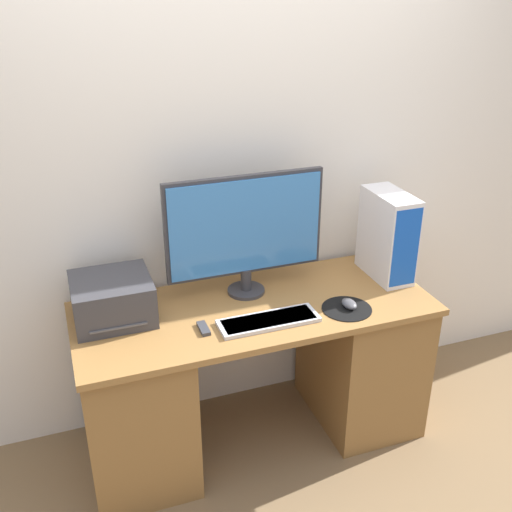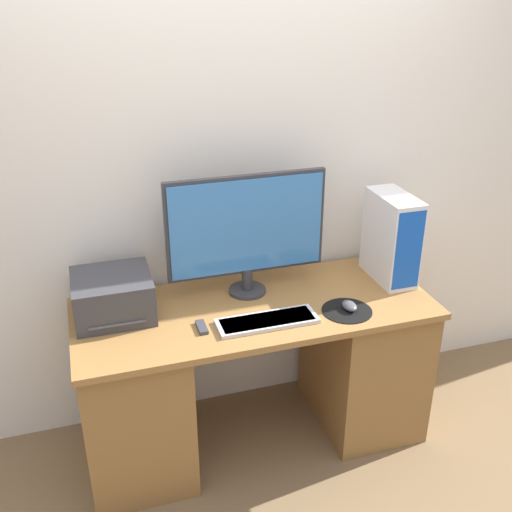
{
  "view_description": "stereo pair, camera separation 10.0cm",
  "coord_description": "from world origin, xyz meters",
  "views": [
    {
      "loc": [
        -0.79,
        -1.88,
        2.12
      ],
      "look_at": [
        0.01,
        0.33,
        1.0
      ],
      "focal_mm": 42.0,
      "sensor_mm": 36.0,
      "label": 1
    },
    {
      "loc": [
        -0.69,
        -1.91,
        2.12
      ],
      "look_at": [
        0.01,
        0.33,
        1.0
      ],
      "focal_mm": 42.0,
      "sensor_mm": 36.0,
      "label": 2
    }
  ],
  "objects": [
    {
      "name": "mousepad",
      "position": [
        0.38,
        0.16,
        0.76
      ],
      "size": [
        0.23,
        0.23,
        0.0
      ],
      "color": "black",
      "rests_on": "desk"
    },
    {
      "name": "ground_plane",
      "position": [
        0.0,
        0.0,
        0.0
      ],
      "size": [
        12.0,
        12.0,
        0.0
      ],
      "primitive_type": "plane",
      "color": "brown"
    },
    {
      "name": "wall_back",
      "position": [
        0.0,
        0.71,
        1.35
      ],
      "size": [
        6.4,
        0.05,
        2.7
      ],
      "color": "white",
      "rests_on": "ground_plane"
    },
    {
      "name": "monitor",
      "position": [
        0.01,
        0.47,
        1.08
      ],
      "size": [
        0.74,
        0.18,
        0.57
      ],
      "color": "#333338",
      "rests_on": "desk"
    },
    {
      "name": "computer_tower",
      "position": [
        0.71,
        0.4,
        0.97
      ],
      "size": [
        0.15,
        0.32,
        0.43
      ],
      "color": "white",
      "rests_on": "desk"
    },
    {
      "name": "printer",
      "position": [
        -0.61,
        0.44,
        0.85
      ],
      "size": [
        0.34,
        0.33,
        0.19
      ],
      "color": "#38383D",
      "rests_on": "desk"
    },
    {
      "name": "remote_control",
      "position": [
        -0.27,
        0.21,
        0.76
      ],
      "size": [
        0.04,
        0.1,
        0.02
      ],
      "color": "#38383D",
      "rests_on": "desk"
    },
    {
      "name": "desk",
      "position": [
        0.0,
        0.33,
        0.39
      ],
      "size": [
        1.62,
        0.65,
        0.75
      ],
      "color": "olive",
      "rests_on": "ground_plane"
    },
    {
      "name": "mouse",
      "position": [
        0.39,
        0.17,
        0.78
      ],
      "size": [
        0.06,
        0.09,
        0.03
      ],
      "color": "#4C4C51",
      "rests_on": "mousepad"
    },
    {
      "name": "keyboard",
      "position": [
        0.01,
        0.17,
        0.76
      ],
      "size": [
        0.44,
        0.14,
        0.02
      ],
      "color": "silver",
      "rests_on": "desk"
    }
  ]
}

